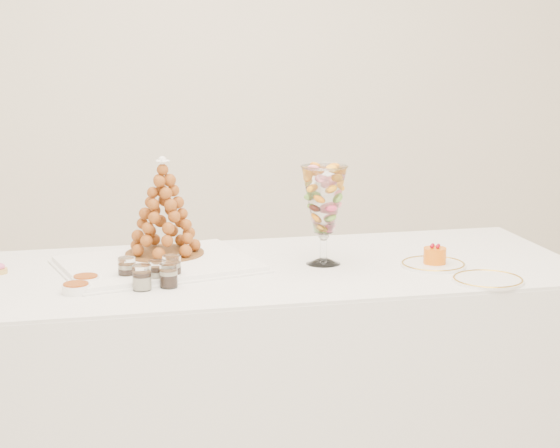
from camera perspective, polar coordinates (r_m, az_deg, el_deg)
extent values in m
cube|color=silver|center=(4.84, -5.10, 9.78)|extent=(4.50, 0.04, 2.80)
cube|color=silver|center=(0.92, 15.84, 0.71)|extent=(4.50, 0.04, 2.80)
cube|color=white|center=(3.19, -1.26, -9.76)|extent=(2.15, 0.95, 0.79)
cube|color=white|center=(3.07, -1.29, -2.77)|extent=(2.14, 0.94, 0.01)
cube|color=white|center=(3.09, -7.43, -2.44)|extent=(0.70, 0.60, 0.02)
cylinder|color=white|center=(3.12, 2.66, -2.26)|extent=(0.12, 0.12, 0.02)
cylinder|color=white|center=(3.10, 2.67, -1.38)|extent=(0.02, 0.02, 0.08)
sphere|color=white|center=(3.10, 2.67, -0.67)|extent=(0.04, 0.04, 0.04)
cylinder|color=white|center=(3.12, 9.31, -2.47)|extent=(0.21, 0.21, 0.01)
cylinder|color=white|center=(2.97, 12.55, -3.36)|extent=(0.22, 0.22, 0.01)
cylinder|color=white|center=(2.94, -9.32, -2.73)|extent=(0.07, 0.07, 0.07)
cylinder|color=white|center=(2.89, -7.49, -2.92)|extent=(0.07, 0.07, 0.07)
cylinder|color=white|center=(2.93, -6.61, -2.67)|extent=(0.06, 0.06, 0.08)
cylinder|color=white|center=(2.83, -8.42, -3.25)|extent=(0.07, 0.07, 0.08)
cylinder|color=white|center=(2.85, -6.81, -3.14)|extent=(0.06, 0.06, 0.07)
cylinder|color=white|center=(2.92, -11.75, -3.40)|extent=(0.08, 0.08, 0.03)
cylinder|color=white|center=(2.84, -12.33, -3.88)|extent=(0.08, 0.08, 0.03)
cylinder|color=brown|center=(3.19, -7.04, -1.77)|extent=(0.27, 0.27, 0.01)
cone|color=brown|center=(3.16, -7.11, 1.10)|extent=(0.24, 0.24, 0.32)
sphere|color=white|center=(3.13, -7.18, 3.81)|extent=(0.03, 0.03, 0.03)
cylinder|color=orange|center=(3.12, 9.42, -1.91)|extent=(0.07, 0.07, 0.05)
sphere|color=maroon|center=(3.12, 9.63, -1.30)|extent=(0.01, 0.01, 0.01)
sphere|color=maroon|center=(3.12, 9.30, -1.28)|extent=(0.01, 0.01, 0.01)
sphere|color=maroon|center=(3.10, 9.24, -1.35)|extent=(0.01, 0.01, 0.01)
sphere|color=maroon|center=(3.10, 9.58, -1.37)|extent=(0.01, 0.01, 0.01)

